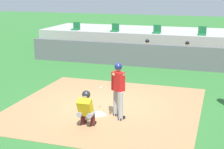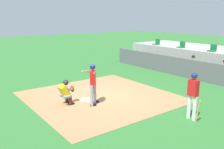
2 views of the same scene
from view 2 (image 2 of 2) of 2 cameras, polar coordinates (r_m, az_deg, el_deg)
ground_plane at (r=11.71m, az=-2.75°, el=-5.24°), size 80.00×80.00×0.00m
dirt_infield at (r=11.71m, az=-2.75°, el=-5.21°), size 6.40×6.40×0.01m
home_plate at (r=11.30m, az=-6.13°, el=-5.88°), size 0.62×0.62×0.02m
batter_at_plate at (r=10.42m, az=-4.52°, el=-1.70°), size 0.55×0.90×1.80m
catcher_crouched at (r=10.70m, az=-10.71°, el=-3.88°), size 0.48×1.67×1.13m
on_deck_batter at (r=9.39m, az=18.51°, el=-4.18°), size 0.58×0.23×1.79m
dugout_wall at (r=16.00m, az=16.87°, el=1.50°), size 13.00×0.30×1.20m
dugout_bench at (r=16.88m, az=18.81°, el=0.66°), size 11.80×0.44×0.45m
dugout_player_0 at (r=16.75m, az=18.17°, el=2.19°), size 0.49×0.70×1.30m
dugout_player_1 at (r=15.65m, az=24.58°, el=0.88°), size 0.49×0.70×1.30m
stands_platform at (r=19.66m, az=24.58°, el=3.30°), size 15.00×4.40×1.40m
stadium_seat_0 at (r=21.33m, az=10.42°, el=7.27°), size 0.46×0.46×0.48m
stadium_seat_1 at (r=19.67m, az=16.00°, el=6.47°), size 0.46×0.46×0.48m
stadium_seat_2 at (r=18.23m, az=22.51°, el=5.45°), size 0.46×0.46×0.48m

